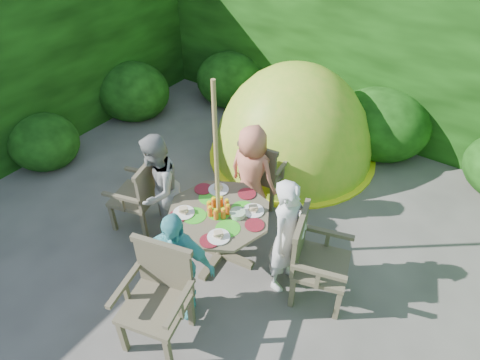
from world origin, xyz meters
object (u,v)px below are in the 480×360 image
Objects in this scene: garden_chair_right at (314,258)px; child_right at (288,237)px; patio_table at (219,219)px; child_back at (252,174)px; garden_chair_front at (158,294)px; garden_chair_left at (140,193)px; child_front at (176,265)px; dome_tent at (291,155)px; garden_chair_back at (262,171)px; parasol_pole at (217,181)px; child_left at (158,189)px.

garden_chair_right is 0.33m from child_right.
patio_table is at bearing 80.24° from garden_chair_right.
child_right is at bearing 142.35° from child_back.
garden_chair_front reaches higher than garden_chair_right.
child_right is (1.89, 0.22, 0.19)m from garden_chair_left.
child_front is 0.45× the size of dome_tent.
child_back is 0.45× the size of dome_tent.
garden_chair_back is 1.37m from child_right.
parasol_pole reaches higher than child_front.
dome_tent is (0.78, 2.35, -0.49)m from garden_chair_left.
garden_chair_left is (-2.18, -0.25, -0.04)m from garden_chair_right.
dome_tent is (-0.18, 1.14, -0.48)m from garden_chair_back.
garden_chair_back is 2.19m from garden_chair_front.
garden_chair_left is at bearing -173.48° from parasol_pole.
child_front is (-0.69, -0.89, -0.04)m from child_right.
child_left is (-0.66, -1.19, 0.20)m from garden_chair_back.
garden_chair_front is 0.79× the size of child_front.
patio_table is 1.00× the size of child_front.
garden_chair_front is 0.78× the size of child_back.
garden_chair_front is (0.12, -1.09, -0.03)m from patio_table.
patio_table is 2.32m from dome_tent.
dome_tent is (0.48, 2.33, -0.68)m from child_left.
garden_chair_left is 0.32× the size of dome_tent.
garden_chair_front reaches higher than patio_table.
parasol_pole is 0.77× the size of dome_tent.
garden_chair_front is 0.74× the size of child_right.
child_right is (0.93, -0.99, 0.19)m from garden_chair_back.
parasol_pole is 1.26m from garden_chair_back.
child_left is at bearing 120.94° from child_front.
child_left is (-1.88, -0.22, 0.15)m from garden_chair_right.
dome_tent is at bearing 17.50° from garden_chair_right.
garden_chair_front reaches higher than garden_chair_back.
child_front is (0.10, -0.80, 0.08)m from patio_table.
child_right is 1.60m from child_left.
garden_chair_right is 1.08× the size of garden_chair_left.
garden_chair_back is 0.71× the size of child_front.
parasol_pole is 0.92m from child_front.
child_left reaches higher than garden_chair_left.
garden_chair_right is at bearing 73.18° from child_left.
child_left is 1.07× the size of child_front.
child_back is (-1.19, 0.67, 0.11)m from garden_chair_right.
parasol_pole reaches higher than patio_table.
garden_chair_left is 0.67× the size of child_left.
child_back is at bearing 57.47° from child_right.
dome_tent is at bearing -87.99° from garden_chair_back.
garden_chair_back is (-0.14, 1.09, -0.08)m from patio_table.
child_front is at bearing -96.81° from dome_tent.
garden_chair_right is 0.98× the size of garden_chair_front.
patio_table is at bearing 102.40° from child_right.
garden_chair_back is at bearing 127.57° from child_left.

